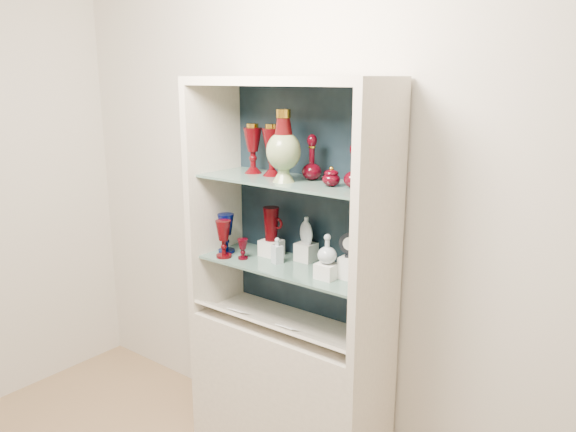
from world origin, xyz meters
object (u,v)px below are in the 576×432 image
Objects in this scene: ruby_decanter_b at (354,164)px; cobalt_goblet at (226,233)px; pedestal_lamp_right at (272,150)px; lidded_bowl at (331,176)px; clear_round_decanter at (327,250)px; ruby_decanter_a at (312,155)px; ruby_goblet_tall at (224,239)px; ruby_pitcher at (271,224)px; flat_flask at (306,230)px; cameo_medallion at (350,245)px; clear_square_bottle at (277,250)px; ruby_goblet_small at (243,249)px; enamel_urn at (284,146)px; pedestal_lamp_left at (253,148)px.

ruby_decanter_b is 1.03× the size of cobalt_goblet.
lidded_bowl is (0.38, -0.05, -0.08)m from pedestal_lamp_right.
pedestal_lamp_right reaches higher than clear_round_decanter.
ruby_decanter_a is 1.25× the size of ruby_goblet_tall.
pedestal_lamp_right is 1.45× the size of ruby_pitcher.
pedestal_lamp_right is at bearing -137.63° from flat_flask.
lidded_bowl is at bearing 97.07° from clear_round_decanter.
pedestal_lamp_right is 0.57m from clear_round_decanter.
ruby_decanter_a is at bearing 20.98° from ruby_goblet_tall.
ruby_decanter_a is 0.26m from ruby_decanter_b.
ruby_decanter_b reaches higher than clear_round_decanter.
flat_flask reaches higher than cameo_medallion.
ruby_pitcher is 0.16m from clear_square_bottle.
cobalt_goblet is at bearing 166.80° from ruby_goblet_small.
flat_flask is at bearing 10.49° from ruby_pitcher.
clear_square_bottle is at bearing 174.83° from clear_round_decanter.
enamel_urn is at bearing -176.56° from clear_round_decanter.
flat_flask is (0.41, 0.14, 0.06)m from cobalt_goblet.
pedestal_lamp_right is 0.49m from clear_square_bottle.
ruby_pitcher reaches higher than cameo_medallion.
ruby_goblet_small is (-0.10, -0.11, -0.49)m from pedestal_lamp_right.
flat_flask is 0.27m from clear_round_decanter.
cobalt_goblet is 0.33m from clear_square_bottle.
clear_square_bottle is at bearing -154.95° from ruby_decanter_a.
enamel_urn reaches higher than pedestal_lamp_left.
ruby_pitcher is 1.46× the size of cameo_medallion.
pedestal_lamp_right is 1.20× the size of ruby_decanter_b.
ruby_pitcher is at bearing 145.35° from enamel_urn.
ruby_goblet_tall is 1.46× the size of clear_round_decanter.
ruby_decanter_b is 1.09× the size of ruby_goblet_tall.
enamel_urn is at bearing -75.52° from flat_flask.
enamel_urn is 0.53m from clear_square_bottle.
pedestal_lamp_left is 0.65m from clear_round_decanter.
ruby_decanter_a is 0.39m from flat_flask.
flat_flask reaches higher than clear_round_decanter.
ruby_goblet_small is at bearing -177.17° from enamel_urn.
flat_flask is at bearing 30.30° from ruby_goblet_tall.
cobalt_goblet is (-0.40, 0.02, -0.48)m from enamel_urn.
enamel_urn reaches higher than ruby_goblet_small.
ruby_decanter_b reaches higher than ruby_goblet_small.
ruby_goblet_tall is (-0.20, -0.14, -0.45)m from pedestal_lamp_right.
ruby_decanter_a is 0.19m from lidded_bowl.
clear_square_bottle is (0.18, 0.05, 0.01)m from ruby_goblet_small.
ruby_decanter_a is at bearing 2.82° from pedestal_lamp_left.
ruby_goblet_small is 0.58m from cameo_medallion.
ruby_decanter_a is at bearing -3.11° from ruby_pitcher.
ruby_goblet_tall is at bearing -173.77° from clear_round_decanter.
lidded_bowl is 0.51m from ruby_pitcher.
ruby_goblet_small is 0.60× the size of ruby_pitcher.
lidded_bowl is 0.69× the size of clear_square_bottle.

